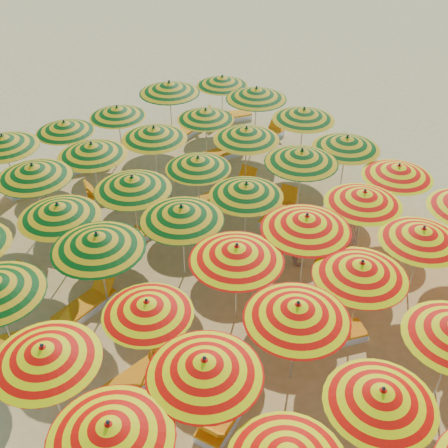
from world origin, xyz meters
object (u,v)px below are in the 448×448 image
at_px(umbrella_29, 347,143).
at_px(umbrella_31, 58,211).
at_px(umbrella_41, 256,93).
at_px(lounger_24, 87,164).
at_px(lounger_21, 266,136).
at_px(beachgoer_a, 349,233).
at_px(umbrella_35, 304,114).
at_px(umbrella_27, 246,190).
at_px(umbrella_39, 154,133).
at_px(lounger_13, 279,212).
at_px(umbrella_18, 44,354).
at_px(umbrella_43, 3,141).
at_px(umbrella_14, 297,311).
at_px(umbrella_38, 92,149).
at_px(umbrella_33, 198,163).
at_px(umbrella_44, 65,127).
at_px(umbrella_25, 97,241).
at_px(umbrella_47, 222,81).
at_px(lounger_20, 222,154).
at_px(lounger_18, 316,159).
at_px(lounger_26, 229,117).
at_px(umbrella_13, 205,367).
at_px(umbrella_37, 33,171).
at_px(umbrella_45, 117,112).
at_px(umbrella_16, 423,235).
at_px(umbrella_23, 398,171).
at_px(lounger_12, 86,305).
at_px(lounger_15, 122,246).
at_px(umbrella_21, 306,223).
at_px(umbrella_19, 147,307).
at_px(umbrella_26, 182,213).
at_px(lounger_8, 225,414).
at_px(lounger_23, 30,186).
at_px(umbrella_12, 110,431).
at_px(lounger_9, 329,336).
at_px(lounger_25, 186,131).
at_px(umbrella_28, 302,156).
at_px(lounger_16, 210,200).
at_px(beachgoer_b, 301,237).
at_px(umbrella_32, 132,183).
at_px(umbrella_20, 237,253).
at_px(lounger_10, 139,377).

relative_size(umbrella_29, umbrella_31, 0.98).
distance_m(umbrella_41, lounger_24, 6.61).
distance_m(lounger_21, beachgoer_a, 7.15).
bearing_deg(umbrella_35, umbrella_27, -152.48).
bearing_deg(umbrella_39, lounger_13, -62.11).
xyz_separation_m(umbrella_18, umbrella_43, (2.51, 8.85, 0.01)).
height_order(umbrella_14, umbrella_38, umbrella_14).
bearing_deg(umbrella_33, umbrella_44, 113.76).
bearing_deg(umbrella_25, umbrella_41, 26.50).
distance_m(umbrella_47, lounger_20, 3.20).
height_order(lounger_18, lounger_26, same).
xyz_separation_m(umbrella_13, umbrella_37, (0.33, 8.69, -0.03)).
xyz_separation_m(umbrella_14, umbrella_45, (2.04, 11.10, -0.24)).
height_order(umbrella_16, umbrella_23, umbrella_16).
height_order(umbrella_23, lounger_26, umbrella_23).
xyz_separation_m(lounger_12, lounger_15, (1.95, 1.59, 0.00)).
bearing_deg(umbrella_39, umbrella_13, -116.80).
bearing_deg(umbrella_21, lounger_26, 62.04).
relative_size(umbrella_33, lounger_18, 1.46).
bearing_deg(umbrella_19, lounger_13, 22.45).
distance_m(umbrella_14, umbrella_26, 4.39).
bearing_deg(umbrella_33, umbrella_26, -134.13).
bearing_deg(lounger_8, lounger_23, -114.83).
height_order(umbrella_12, lounger_8, umbrella_12).
bearing_deg(umbrella_27, lounger_9, -100.96).
height_order(umbrella_33, lounger_25, umbrella_33).
bearing_deg(umbrella_28, lounger_13, 152.53).
height_order(umbrella_13, umbrella_28, umbrella_13).
relative_size(umbrella_13, umbrella_39, 0.86).
xyz_separation_m(lounger_16, lounger_21, (4.39, 2.21, 0.00)).
bearing_deg(umbrella_29, umbrella_21, -150.14).
relative_size(umbrella_31, beachgoer_b, 1.46).
xyz_separation_m(umbrella_33, lounger_12, (-4.81, -1.68, -1.71)).
distance_m(umbrella_29, lounger_9, 6.74).
bearing_deg(lounger_26, lounger_8, 68.61).
height_order(umbrella_13, umbrella_21, umbrella_21).
distance_m(umbrella_32, lounger_24, 5.23).
bearing_deg(umbrella_37, umbrella_20, -71.20).
relative_size(umbrella_14, umbrella_18, 1.06).
distance_m(umbrella_26, umbrella_32, 2.06).
xyz_separation_m(lounger_13, lounger_21, (3.06, 4.08, 0.00)).
height_order(umbrella_29, umbrella_37, umbrella_37).
distance_m(umbrella_35, lounger_20, 3.42).
xyz_separation_m(umbrella_16, umbrella_43, (-6.37, 10.96, 0.08)).
distance_m(umbrella_44, lounger_15, 5.16).
height_order(umbrella_12, umbrella_47, umbrella_12).
distance_m(umbrella_29, beachgoer_b, 3.87).
relative_size(umbrella_16, lounger_23, 1.38).
xyz_separation_m(umbrella_20, lounger_10, (-2.95, -0.22, -1.95)).
bearing_deg(beachgoer_a, umbrella_21, 73.17).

